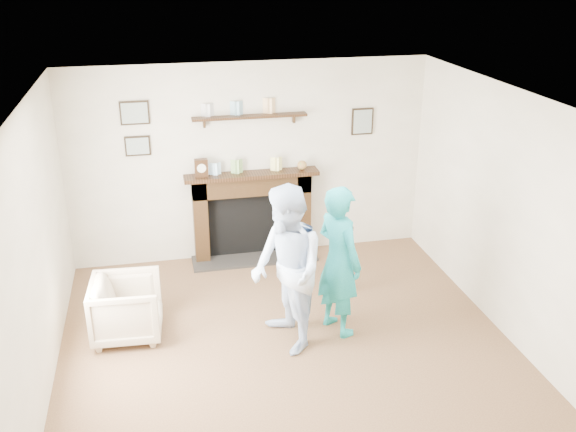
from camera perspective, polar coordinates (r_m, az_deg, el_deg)
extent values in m
plane|color=brown|center=(6.40, 0.49, -12.76)|extent=(5.00, 5.00, 0.00)
cube|color=beige|center=(8.07, -3.40, 4.79)|extent=(4.50, 0.04, 2.50)
cube|color=beige|center=(5.76, -21.94, -4.38)|extent=(0.04, 5.00, 2.50)
cube|color=beige|center=(6.60, 19.94, -0.66)|extent=(0.04, 5.00, 2.50)
cube|color=silver|center=(5.37, 0.58, 9.63)|extent=(4.50, 5.00, 0.04)
cube|color=black|center=(8.15, -7.76, -0.45)|extent=(0.18, 0.20, 1.10)
cube|color=black|center=(8.33, 1.30, 0.29)|extent=(0.18, 0.20, 1.10)
cube|color=black|center=(8.06, -3.24, 2.75)|extent=(1.50, 0.20, 0.24)
cube|color=black|center=(8.32, -3.24, -0.66)|extent=(1.14, 0.06, 0.86)
cube|color=#2A2725|center=(8.33, -2.97, -3.79)|extent=(1.60, 0.44, 0.03)
cube|color=black|center=(7.98, -3.23, 3.66)|extent=(1.68, 0.26, 0.05)
cube|color=black|center=(7.83, -3.41, 8.81)|extent=(1.40, 0.15, 0.03)
cube|color=black|center=(7.79, -13.48, 8.91)|extent=(0.34, 0.03, 0.28)
cube|color=black|center=(7.88, -13.22, 6.09)|extent=(0.30, 0.03, 0.24)
cube|color=black|center=(8.27, 6.62, 8.36)|extent=(0.28, 0.03, 0.34)
cube|color=black|center=(7.87, -7.72, 4.26)|extent=(0.16, 0.09, 0.22)
cylinder|color=silver|center=(7.83, -7.69, 4.22)|extent=(0.11, 0.01, 0.11)
sphere|color=green|center=(8.08, 1.25, 4.55)|extent=(0.12, 0.12, 0.12)
imported|color=#C7AA94|center=(6.98, -13.88, -10.21)|extent=(0.74, 0.72, 0.64)
imported|color=silver|center=(6.64, -0.08, -11.31)|extent=(0.79, 0.93, 1.69)
imported|color=teal|center=(6.90, 4.34, -9.94)|extent=(0.59, 0.69, 1.60)
cylinder|color=black|center=(7.55, 4.46, -6.82)|extent=(0.25, 0.25, 0.02)
cylinder|color=black|center=(7.36, 4.55, -4.05)|extent=(0.05, 0.05, 0.80)
cylinder|color=black|center=(7.18, 4.65, -1.11)|extent=(0.30, 0.30, 0.03)
cylinder|color=silver|center=(7.18, 4.66, -0.99)|extent=(0.20, 0.20, 0.01)
cylinder|color=white|center=(7.17, 4.67, -0.76)|extent=(0.16, 0.16, 0.06)
cylinder|color=beige|center=(7.15, 4.68, -0.38)|extent=(0.01, 0.01, 0.04)
sphere|color=orange|center=(7.13, 4.69, -0.16)|extent=(0.02, 0.02, 0.02)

